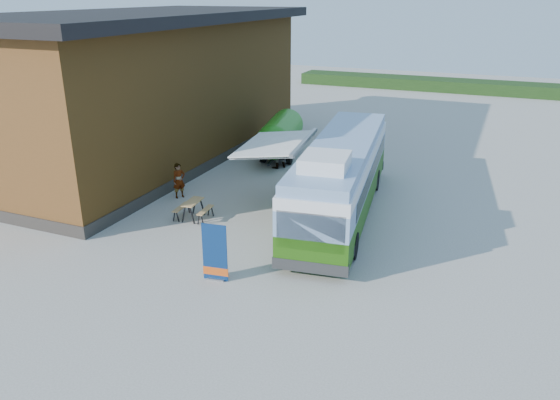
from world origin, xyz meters
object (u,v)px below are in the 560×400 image
at_px(banner, 215,258).
at_px(person_b, 277,149).
at_px(bus, 341,176).
at_px(person_a, 179,181).
at_px(slurry_tanker, 281,134).
at_px(picnic_table, 193,206).

height_order(banner, person_b, person_b).
xyz_separation_m(bus, person_a, (-7.00, -0.80, -0.89)).
distance_m(bus, banner, 6.95).
relative_size(banner, slurry_tanker, 0.32).
xyz_separation_m(picnic_table, person_a, (-1.80, 1.83, 0.23)).
bearing_deg(person_b, person_a, 15.67).
height_order(bus, banner, bus).
relative_size(picnic_table, slurry_tanker, 0.23).
xyz_separation_m(person_a, slurry_tanker, (1.63, 7.47, 0.51)).
height_order(banner, person_a, banner).
relative_size(bus, banner, 6.13).
relative_size(bus, picnic_table, 8.29).
bearing_deg(person_a, banner, -106.15).
distance_m(bus, person_b, 6.84).
height_order(bus, slurry_tanker, bus).
bearing_deg(picnic_table, bus, 21.03).
bearing_deg(slurry_tanker, bus, -62.85).
relative_size(picnic_table, person_a, 0.90).
bearing_deg(person_a, person_b, 11.60).
bearing_deg(person_a, bus, -50.55).
xyz_separation_m(banner, picnic_table, (-3.22, 3.97, -0.22)).
height_order(picnic_table, slurry_tanker, slurry_tanker).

